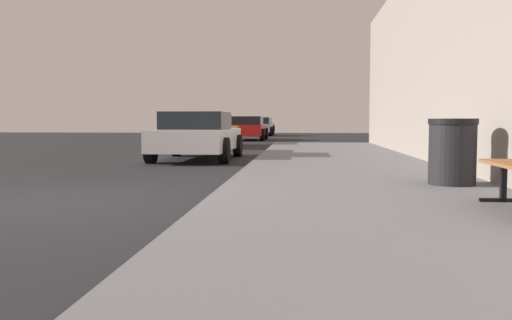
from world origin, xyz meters
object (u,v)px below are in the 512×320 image
Objects in this scene: car_white at (198,136)px; car_red at (247,128)px; car_blue at (262,125)px; car_yellow at (209,131)px; car_silver at (259,126)px; trash_bin at (452,151)px.

car_red is at bearing 90.58° from car_white.
car_white and car_red have the same top height.
car_white is at bearing -89.42° from car_red.
car_red is at bearing -88.35° from car_blue.
car_silver is at bearing 87.67° from car_yellow.
car_silver is at bearing -87.35° from car_blue.
car_yellow is (-5.77, 13.67, 0.03)m from trash_bin.
car_white is 0.98× the size of car_red.
car_yellow is 26.14m from car_blue.
car_silver is (-5.10, 30.05, 0.03)m from trash_bin.
car_silver is at bearing 99.63° from trash_bin.
trash_bin is 0.20× the size of car_yellow.
trash_bin is 0.23× the size of car_silver.
car_yellow is 1.12× the size of car_silver.
car_silver is (-0.23, 23.49, -0.00)m from car_white.
car_yellow and car_red have the same top height.
car_blue reaches higher than trash_bin.
car_silver is (0.67, 16.38, -0.00)m from car_yellow.
car_red is 1.00× the size of car_blue.
car_blue is at bearing 91.65° from car_red.
car_red is (-5.02, 21.37, 0.03)m from trash_bin.
car_yellow is at bearing -92.33° from car_silver.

